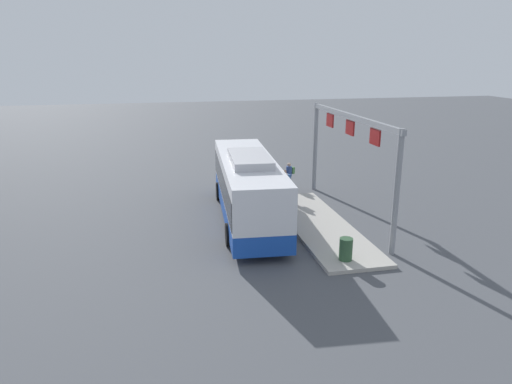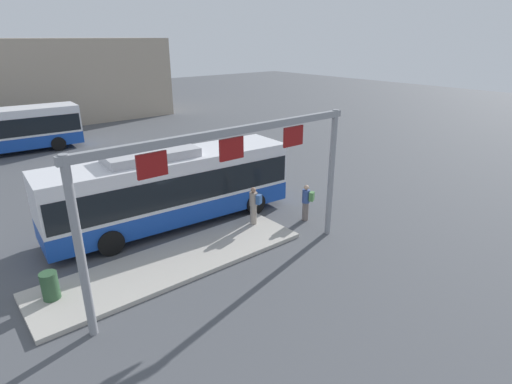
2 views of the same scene
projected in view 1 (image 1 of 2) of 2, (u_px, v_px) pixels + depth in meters
name	position (u px, v px, depth m)	size (l,w,h in m)	color
ground_plane	(248.00, 220.00, 23.44)	(120.00, 120.00, 0.00)	#4C4F54
platform_curb	(319.00, 225.00, 22.44)	(10.00, 2.80, 0.16)	#B2ADA3
bus_main	(248.00, 185.00, 22.92)	(10.87, 3.29, 3.46)	#1947AD
person_boarding	(289.00, 175.00, 28.34)	(0.50, 0.60, 1.67)	slate
person_waiting_near	(285.00, 183.00, 25.98)	(0.50, 0.60, 1.67)	gray
platform_sign_gantry	(349.00, 142.00, 22.98)	(10.23, 0.24, 5.20)	gray
trash_bin	(346.00, 249.00, 18.37)	(0.52, 0.52, 0.90)	#2D5133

